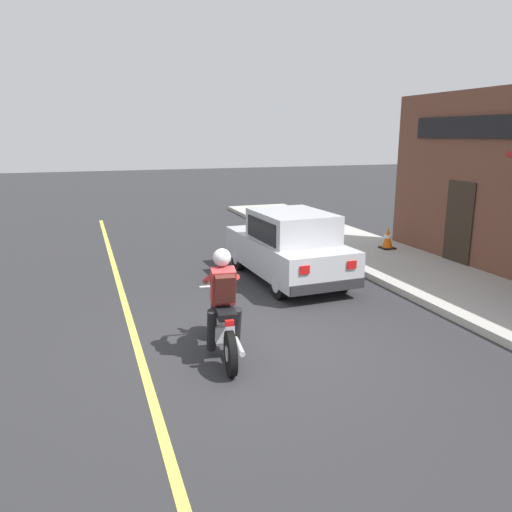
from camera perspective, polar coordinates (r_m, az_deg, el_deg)
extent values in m
plane|color=#2B2B2D|center=(7.81, 0.58, -10.40)|extent=(80.00, 80.00, 0.00)
cube|color=#ADAAA3|center=(12.53, 17.00, -1.30)|extent=(2.60, 22.00, 0.14)
cube|color=#D1C64C|center=(10.23, -14.87, -4.90)|extent=(0.12, 19.80, 0.01)
cube|color=#2D2319|center=(13.04, 22.14, 3.28)|extent=(0.04, 0.90, 2.10)
cylinder|color=black|center=(8.16, -4.56, -7.01)|extent=(0.17, 0.63, 0.62)
cylinder|color=silver|center=(8.16, -4.56, -7.01)|extent=(0.15, 0.23, 0.22)
cylinder|color=black|center=(6.88, -2.92, -11.07)|extent=(0.17, 0.63, 0.62)
cylinder|color=silver|center=(6.88, -2.92, -11.07)|extent=(0.15, 0.23, 0.22)
cube|color=silver|center=(7.44, -3.76, -8.44)|extent=(0.33, 0.43, 0.24)
ellipsoid|color=black|center=(7.53, -4.10, -4.85)|extent=(0.36, 0.55, 0.24)
cube|color=black|center=(7.09, -3.53, -6.37)|extent=(0.33, 0.59, 0.10)
cylinder|color=silver|center=(7.96, -4.50, -5.14)|extent=(0.11, 0.33, 0.68)
cylinder|color=silver|center=(7.76, -4.42, -3.46)|extent=(0.56, 0.11, 0.04)
sphere|color=silver|center=(7.95, -4.57, -3.93)|extent=(0.16, 0.16, 0.16)
cylinder|color=silver|center=(7.14, -1.97, -10.29)|extent=(0.15, 0.56, 0.08)
cube|color=red|center=(6.76, -3.04, -7.67)|extent=(0.13, 0.07, 0.08)
cylinder|color=black|center=(7.34, -5.09, -8.46)|extent=(0.18, 0.36, 0.71)
cylinder|color=black|center=(7.38, -2.29, -8.26)|extent=(0.18, 0.36, 0.71)
cube|color=#B23333|center=(7.16, -3.79, -3.47)|extent=(0.38, 0.37, 0.57)
cylinder|color=#B23333|center=(7.35, -5.62, -2.72)|extent=(0.15, 0.53, 0.26)
cylinder|color=#B23333|center=(7.40, -2.54, -2.55)|extent=(0.15, 0.53, 0.26)
sphere|color=silver|center=(7.10, -3.92, -0.17)|extent=(0.26, 0.26, 0.26)
cube|color=#4C1E19|center=(7.00, -3.60, -3.70)|extent=(0.31, 0.27, 0.42)
cylinder|color=black|center=(12.07, -1.99, -0.13)|extent=(0.20, 0.61, 0.60)
cylinder|color=silver|center=(12.07, -1.99, -0.13)|extent=(0.21, 0.34, 0.33)
cylinder|color=black|center=(12.61, 4.18, 0.45)|extent=(0.20, 0.61, 0.60)
cylinder|color=silver|center=(12.61, 4.18, 0.45)|extent=(0.21, 0.34, 0.33)
cylinder|color=black|center=(9.92, 2.69, -3.23)|extent=(0.20, 0.61, 0.60)
cylinder|color=silver|center=(9.92, 2.69, -3.23)|extent=(0.21, 0.34, 0.33)
cylinder|color=black|center=(10.57, 9.83, -2.34)|extent=(0.20, 0.61, 0.60)
cylinder|color=silver|center=(10.57, 9.83, -2.34)|extent=(0.21, 0.34, 0.33)
cube|color=#B7BABF|center=(11.18, 3.55, 0.32)|extent=(1.78, 3.76, 0.70)
cube|color=#B7BABF|center=(10.83, 4.16, 3.32)|extent=(1.51, 1.96, 0.66)
cube|color=black|center=(11.62, 2.30, 3.81)|extent=(1.34, 0.40, 0.51)
cube|color=black|center=(10.54, 0.60, 2.96)|extent=(0.09, 1.52, 0.46)
cube|color=black|center=(11.16, 7.52, 3.45)|extent=(0.09, 1.52, 0.46)
cube|color=silver|center=(12.65, -2.11, 2.47)|extent=(0.24, 0.05, 0.14)
cube|color=red|center=(9.32, 5.58, -1.59)|extent=(0.20, 0.05, 0.16)
cube|color=silver|center=(13.02, 2.11, 2.80)|extent=(0.24, 0.05, 0.14)
cube|color=red|center=(9.81, 10.88, -0.99)|extent=(0.20, 0.05, 0.16)
cube|color=#28282B|center=(12.88, 0.08, 1.00)|extent=(1.61, 0.18, 0.20)
cube|color=#28282B|center=(9.68, 8.13, -3.47)|extent=(1.61, 0.18, 0.20)
cube|color=black|center=(14.14, 14.76, 0.91)|extent=(0.36, 0.36, 0.04)
cone|color=orange|center=(14.08, 14.84, 2.10)|extent=(0.28, 0.28, 0.56)
cylinder|color=white|center=(14.07, 14.84, 2.18)|extent=(0.20, 0.20, 0.08)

